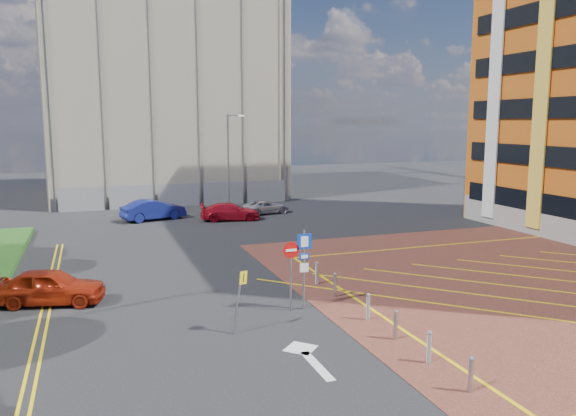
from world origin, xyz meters
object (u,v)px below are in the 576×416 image
car_red_back (230,212)px  car_silver_back (266,207)px  car_blue_back (153,210)px  lamp_back (229,157)px  sign_cluster (299,262)px  car_red_left (50,286)px  warning_sign (240,294)px

car_red_back → car_silver_back: (3.48, 2.04, -0.12)m
car_blue_back → car_silver_back: (8.93, 0.02, -0.25)m
lamp_back → sign_cluster: lamp_back is taller
sign_cluster → car_blue_back: 23.05m
car_blue_back → car_red_back: bearing=-126.8°
lamp_back → car_red_left: lamp_back is taller
sign_cluster → car_blue_back: bearing=97.9°
car_red_left → car_blue_back: size_ratio=0.91×
lamp_back → warning_sign: size_ratio=3.55×
warning_sign → car_silver_back: (8.60, 24.42, -0.90)m
sign_cluster → car_red_back: size_ratio=0.71×
car_silver_back → car_blue_back: bearing=77.1°
warning_sign → car_red_back: (5.13, 22.38, -0.78)m
lamp_back → warning_sign: (-6.61, -28.61, -2.93)m
car_red_left → sign_cluster: bearing=-98.6°
sign_cluster → warning_sign: sign_cluster is taller
warning_sign → car_silver_back: 25.91m
sign_cluster → car_red_back: (2.30, 20.79, -1.30)m
car_red_left → car_red_back: size_ratio=0.96×
lamp_back → sign_cluster: bearing=-98.0°
lamp_back → sign_cluster: (-3.78, -27.02, -2.41)m
car_red_left → car_red_back: 20.34m
sign_cluster → car_red_back: 20.95m
car_red_left → car_silver_back: size_ratio=1.12×
lamp_back → car_red_back: bearing=-103.4°
warning_sign → car_red_left: size_ratio=0.52×
lamp_back → car_red_left: (-13.08, -22.93, -3.63)m
lamp_back → car_red_back: 7.40m
lamp_back → car_silver_back: (1.99, -4.19, -3.83)m
car_red_left → warning_sign: bearing=-116.2°
car_blue_back → car_silver_back: size_ratio=1.24×
car_silver_back → warning_sign: bearing=147.6°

